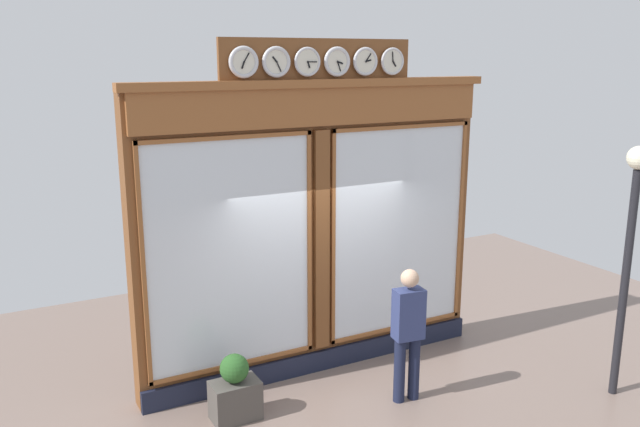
{
  "coord_description": "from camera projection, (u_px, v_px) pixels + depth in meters",
  "views": [
    {
      "loc": [
        3.86,
        7.21,
        4.14
      ],
      "look_at": [
        0.0,
        0.0,
        2.17
      ],
      "focal_mm": 36.9,
      "sensor_mm": 36.0,
      "label": 1
    }
  ],
  "objects": [
    {
      "name": "shop_facade",
      "position": [
        315.0,
        227.0,
        8.57
      ],
      "size": [
        4.92,
        0.42,
        4.35
      ],
      "color": "brown",
      "rests_on": "ground_plane"
    },
    {
      "name": "pedestrian",
      "position": [
        408.0,
        329.0,
        7.92
      ],
      "size": [
        0.39,
        0.26,
        1.69
      ],
      "color": "#191E38",
      "rests_on": "ground_plane"
    },
    {
      "name": "street_lamp",
      "position": [
        631.0,
        232.0,
        7.81
      ],
      "size": [
        0.28,
        0.28,
        3.13
      ],
      "color": "black",
      "rests_on": "ground_plane"
    },
    {
      "name": "planter_box",
      "position": [
        235.0,
        400.0,
        7.66
      ],
      "size": [
        0.56,
        0.36,
        0.47
      ],
      "primitive_type": "cube",
      "color": "#4C4742",
      "rests_on": "ground_plane"
    },
    {
      "name": "planter_shrub",
      "position": [
        234.0,
        368.0,
        7.56
      ],
      "size": [
        0.34,
        0.34,
        0.34
      ],
      "primitive_type": "sphere",
      "color": "#285623",
      "rests_on": "planter_box"
    }
  ]
}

